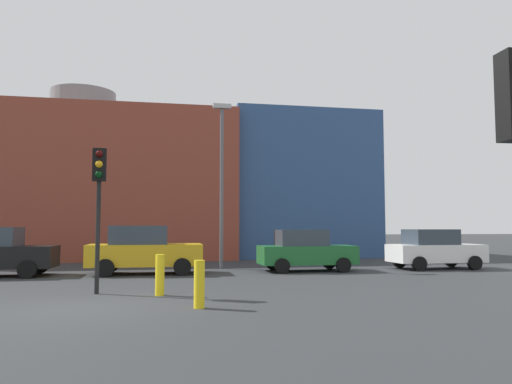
{
  "coord_description": "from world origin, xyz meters",
  "views": [
    {
      "loc": [
        1.75,
        -11.48,
        1.8
      ],
      "look_at": [
        5.48,
        8.17,
        3.25
      ],
      "focal_mm": 34.08,
      "sensor_mm": 36.0,
      "label": 1
    }
  ],
  "objects_px": {
    "parked_car_2": "(144,250)",
    "traffic_light_island": "(99,186)",
    "bollard_yellow_1": "(199,284)",
    "street_lamp": "(222,174)",
    "parked_car_4": "(434,249)",
    "parked_car_3": "(305,251)",
    "bollard_yellow_0": "(160,275)"
  },
  "relations": [
    {
      "from": "parked_car_4",
      "to": "parked_car_3",
      "type": "bearing_deg",
      "value": 180.0
    },
    {
      "from": "traffic_light_island",
      "to": "bollard_yellow_1",
      "type": "distance_m",
      "value": 4.49
    },
    {
      "from": "parked_car_4",
      "to": "traffic_light_island",
      "type": "xyz_separation_m",
      "value": [
        -13.28,
        -5.49,
        2.06
      ]
    },
    {
      "from": "parked_car_4",
      "to": "parked_car_2",
      "type": "bearing_deg",
      "value": -180.0
    },
    {
      "from": "bollard_yellow_0",
      "to": "bollard_yellow_1",
      "type": "distance_m",
      "value": 2.39
    },
    {
      "from": "traffic_light_island",
      "to": "bollard_yellow_0",
      "type": "xyz_separation_m",
      "value": [
        1.68,
        -0.6,
        -2.37
      ]
    },
    {
      "from": "traffic_light_island",
      "to": "bollard_yellow_0",
      "type": "bearing_deg",
      "value": 68.08
    },
    {
      "from": "bollard_yellow_1",
      "to": "street_lamp",
      "type": "height_order",
      "value": "street_lamp"
    },
    {
      "from": "parked_car_4",
      "to": "bollard_yellow_1",
      "type": "bearing_deg",
      "value": -142.21
    },
    {
      "from": "bollard_yellow_1",
      "to": "street_lamp",
      "type": "bearing_deg",
      "value": 80.61
    },
    {
      "from": "parked_car_4",
      "to": "traffic_light_island",
      "type": "height_order",
      "value": "traffic_light_island"
    },
    {
      "from": "bollard_yellow_0",
      "to": "street_lamp",
      "type": "distance_m",
      "value": 9.08
    },
    {
      "from": "bollard_yellow_1",
      "to": "street_lamp",
      "type": "xyz_separation_m",
      "value": [
        1.68,
        10.15,
        3.62
      ]
    },
    {
      "from": "traffic_light_island",
      "to": "street_lamp",
      "type": "xyz_separation_m",
      "value": [
        4.23,
        7.33,
        1.24
      ]
    },
    {
      "from": "parked_car_3",
      "to": "bollard_yellow_1",
      "type": "relative_size",
      "value": 3.67
    },
    {
      "from": "street_lamp",
      "to": "bollard_yellow_0",
      "type": "bearing_deg",
      "value": -107.88
    },
    {
      "from": "parked_car_2",
      "to": "street_lamp",
      "type": "height_order",
      "value": "street_lamp"
    },
    {
      "from": "parked_car_3",
      "to": "parked_car_4",
      "type": "height_order",
      "value": "parked_car_4"
    },
    {
      "from": "parked_car_2",
      "to": "parked_car_3",
      "type": "relative_size",
      "value": 1.1
    },
    {
      "from": "parked_car_3",
      "to": "bollard_yellow_1",
      "type": "height_order",
      "value": "parked_car_3"
    },
    {
      "from": "street_lamp",
      "to": "traffic_light_island",
      "type": "bearing_deg",
      "value": -120.02
    },
    {
      "from": "bollard_yellow_0",
      "to": "bollard_yellow_1",
      "type": "relative_size",
      "value": 1.02
    },
    {
      "from": "parked_car_4",
      "to": "bollard_yellow_1",
      "type": "distance_m",
      "value": 13.57
    },
    {
      "from": "parked_car_3",
      "to": "bollard_yellow_1",
      "type": "bearing_deg",
      "value": -120.65
    },
    {
      "from": "parked_car_3",
      "to": "street_lamp",
      "type": "relative_size",
      "value": 0.54
    },
    {
      "from": "parked_car_2",
      "to": "parked_car_3",
      "type": "bearing_deg",
      "value": 0.0
    },
    {
      "from": "bollard_yellow_0",
      "to": "street_lamp",
      "type": "height_order",
      "value": "street_lamp"
    },
    {
      "from": "parked_car_4",
      "to": "bollard_yellow_0",
      "type": "bearing_deg",
      "value": -152.29
    },
    {
      "from": "parked_car_2",
      "to": "parked_car_4",
      "type": "distance_m",
      "value": 12.27
    },
    {
      "from": "parked_car_3",
      "to": "parked_car_2",
      "type": "bearing_deg",
      "value": -180.0
    },
    {
      "from": "traffic_light_island",
      "to": "parked_car_2",
      "type": "bearing_deg",
      "value": 167.3
    },
    {
      "from": "parked_car_2",
      "to": "traffic_light_island",
      "type": "bearing_deg",
      "value": -100.43
    }
  ]
}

